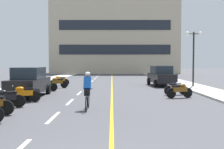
% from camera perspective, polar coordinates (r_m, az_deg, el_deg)
% --- Properties ---
extents(ground_plane, '(140.00, 140.00, 0.00)m').
position_cam_1_polar(ground_plane, '(25.09, -0.71, -2.23)').
color(ground_plane, '#47474C').
extents(curb_left, '(2.40, 72.00, 0.12)m').
position_cam_1_polar(curb_left, '(29.05, -15.00, -1.54)').
color(curb_left, '#B7B2A8').
rests_on(curb_left, ground).
extents(curb_right, '(2.40, 72.00, 0.12)m').
position_cam_1_polar(curb_right, '(28.92, 13.78, -1.54)').
color(curb_right, '#B7B2A8').
rests_on(curb_right, ground).
extents(lane_dash_1, '(0.14, 2.20, 0.01)m').
position_cam_1_polar(lane_dash_1, '(10.47, -12.74, -9.07)').
color(lane_dash_1, silver).
rests_on(lane_dash_1, ground).
extents(lane_dash_2, '(0.14, 2.20, 0.01)m').
position_cam_1_polar(lane_dash_2, '(14.34, -9.23, -5.88)').
color(lane_dash_2, silver).
rests_on(lane_dash_2, ground).
extents(lane_dash_3, '(0.14, 2.20, 0.01)m').
position_cam_1_polar(lane_dash_3, '(18.26, -7.24, -4.04)').
color(lane_dash_3, silver).
rests_on(lane_dash_3, ground).
extents(lane_dash_4, '(0.14, 2.20, 0.01)m').
position_cam_1_polar(lane_dash_4, '(22.22, -5.96, -2.86)').
color(lane_dash_4, silver).
rests_on(lane_dash_4, ground).
extents(lane_dash_5, '(0.14, 2.20, 0.01)m').
position_cam_1_polar(lane_dash_5, '(26.18, -5.07, -2.03)').
color(lane_dash_5, silver).
rests_on(lane_dash_5, ground).
extents(lane_dash_6, '(0.14, 2.20, 0.01)m').
position_cam_1_polar(lane_dash_6, '(30.16, -4.41, -1.42)').
color(lane_dash_6, silver).
rests_on(lane_dash_6, ground).
extents(lane_dash_7, '(0.14, 2.20, 0.01)m').
position_cam_1_polar(lane_dash_7, '(34.14, -3.91, -0.95)').
color(lane_dash_7, silver).
rests_on(lane_dash_7, ground).
extents(lane_dash_8, '(0.14, 2.20, 0.01)m').
position_cam_1_polar(lane_dash_8, '(38.13, -3.51, -0.58)').
color(lane_dash_8, silver).
rests_on(lane_dash_8, ground).
extents(lane_dash_9, '(0.14, 2.20, 0.01)m').
position_cam_1_polar(lane_dash_9, '(42.11, -3.19, -0.28)').
color(lane_dash_9, silver).
rests_on(lane_dash_9, ground).
extents(lane_dash_10, '(0.14, 2.20, 0.01)m').
position_cam_1_polar(lane_dash_10, '(46.10, -2.92, -0.03)').
color(lane_dash_10, silver).
rests_on(lane_dash_10, ground).
extents(lane_dash_11, '(0.14, 2.20, 0.01)m').
position_cam_1_polar(lane_dash_11, '(50.10, -2.70, 0.18)').
color(lane_dash_11, silver).
rests_on(lane_dash_11, ground).
extents(centre_line_yellow, '(0.12, 66.00, 0.01)m').
position_cam_1_polar(centre_line_yellow, '(28.08, -0.13, -1.71)').
color(centre_line_yellow, gold).
rests_on(centre_line_yellow, ground).
extents(office_building, '(24.69, 6.48, 15.15)m').
position_cam_1_polar(office_building, '(52.47, 0.47, 8.57)').
color(office_building, '#BCAD93').
rests_on(office_building, ground).
extents(street_lamp_mid, '(1.46, 0.36, 4.62)m').
position_cam_1_polar(street_lamp_mid, '(23.45, 17.21, 6.00)').
color(street_lamp_mid, black).
rests_on(street_lamp_mid, curb_right).
extents(parked_car_near, '(1.94, 4.21, 1.82)m').
position_cam_1_polar(parked_car_near, '(16.99, -17.68, -1.55)').
color(parked_car_near, black).
rests_on(parked_car_near, ground).
extents(parked_car_mid, '(2.16, 4.31, 1.82)m').
position_cam_1_polar(parked_car_mid, '(24.24, 10.54, -0.27)').
color(parked_car_mid, black).
rests_on(parked_car_mid, ground).
extents(motorcycle_3, '(1.69, 0.63, 0.92)m').
position_cam_1_polar(motorcycle_3, '(13.17, -22.14, -4.73)').
color(motorcycle_3, black).
rests_on(motorcycle_3, ground).
extents(motorcycle_4, '(1.64, 0.80, 0.92)m').
position_cam_1_polar(motorcycle_4, '(14.60, -18.77, -3.98)').
color(motorcycle_4, black).
rests_on(motorcycle_4, ground).
extents(motorcycle_5, '(1.67, 0.71, 0.92)m').
position_cam_1_polar(motorcycle_5, '(16.15, 14.39, -3.30)').
color(motorcycle_5, black).
rests_on(motorcycle_5, ground).
extents(motorcycle_6, '(1.64, 0.78, 0.92)m').
position_cam_1_polar(motorcycle_6, '(17.61, 13.66, -2.81)').
color(motorcycle_6, black).
rests_on(motorcycle_6, ground).
extents(motorcycle_7, '(1.70, 0.60, 0.92)m').
position_cam_1_polar(motorcycle_7, '(19.89, -14.36, -2.20)').
color(motorcycle_7, black).
rests_on(motorcycle_7, ground).
extents(motorcycle_8, '(1.70, 0.60, 0.92)m').
position_cam_1_polar(motorcycle_8, '(22.23, -11.90, -1.68)').
color(motorcycle_8, black).
rests_on(motorcycle_8, ground).
extents(motorcycle_9, '(1.70, 0.60, 0.92)m').
position_cam_1_polar(motorcycle_9, '(24.66, -11.38, -1.26)').
color(motorcycle_9, black).
rests_on(motorcycle_9, ground).
extents(cyclist_rider, '(0.42, 1.77, 1.71)m').
position_cam_1_polar(cyclist_rider, '(11.81, -5.49, -3.35)').
color(cyclist_rider, black).
rests_on(cyclist_rider, ground).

